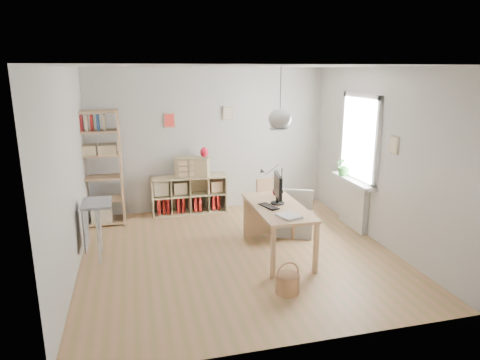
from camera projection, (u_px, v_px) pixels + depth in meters
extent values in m
plane|color=tan|center=(238.00, 254.00, 6.36)|extent=(4.50, 4.50, 0.00)
plane|color=silver|center=(210.00, 140.00, 8.13)|extent=(4.50, 0.00, 4.50)
plane|color=silver|center=(297.00, 217.00, 3.91)|extent=(4.50, 0.00, 4.50)
plane|color=silver|center=(69.00, 174.00, 5.49)|extent=(0.00, 4.50, 4.50)
plane|color=silver|center=(381.00, 157.00, 6.55)|extent=(0.00, 4.50, 4.50)
plane|color=silver|center=(238.00, 66.00, 5.68)|extent=(4.50, 4.50, 0.00)
cylinder|color=black|center=(281.00, 92.00, 5.75)|extent=(0.01, 0.01, 0.68)
ellipsoid|color=silver|center=(280.00, 119.00, 5.84)|extent=(0.32, 0.32, 0.27)
cube|color=white|center=(361.00, 138.00, 7.06)|extent=(0.03, 1.00, 1.30)
cube|color=white|center=(377.00, 144.00, 6.55)|extent=(0.06, 0.08, 1.46)
cube|color=white|center=(344.00, 134.00, 7.56)|extent=(0.06, 0.08, 1.46)
cube|color=white|center=(362.00, 96.00, 6.88)|extent=(0.06, 1.16, 0.08)
cube|color=white|center=(356.00, 179.00, 7.23)|extent=(0.06, 1.16, 0.08)
cube|color=silver|center=(354.00, 205.00, 7.34)|extent=(0.10, 0.80, 0.80)
cube|color=white|center=(353.00, 181.00, 7.22)|extent=(0.22, 1.20, 0.06)
cube|color=tan|center=(278.00, 207.00, 6.16)|extent=(0.70, 1.50, 0.04)
cube|color=tan|center=(273.00, 253.00, 5.53)|extent=(0.06, 0.06, 0.71)
cube|color=tan|center=(245.00, 218.00, 6.84)|extent=(0.06, 0.06, 0.71)
cube|color=tan|center=(316.00, 248.00, 5.67)|extent=(0.06, 0.06, 0.71)
cube|color=tan|center=(281.00, 215.00, 6.99)|extent=(0.06, 0.06, 0.71)
cube|color=tan|center=(190.00, 212.00, 8.16)|extent=(1.40, 0.38, 0.03)
cube|color=tan|center=(189.00, 177.00, 7.99)|extent=(1.40, 0.38, 0.03)
cube|color=tan|center=(153.00, 197.00, 7.91)|extent=(0.03, 0.38, 0.72)
cube|color=tan|center=(225.00, 192.00, 8.24)|extent=(0.03, 0.38, 0.72)
cube|color=tan|center=(188.00, 192.00, 8.25)|extent=(1.40, 0.02, 0.72)
cube|color=maroon|center=(159.00, 205.00, 8.00)|extent=(0.06, 0.26, 0.30)
cube|color=maroon|center=(163.00, 205.00, 8.02)|extent=(0.05, 0.26, 0.30)
cube|color=maroon|center=(168.00, 205.00, 8.04)|extent=(0.05, 0.26, 0.30)
cube|color=maroon|center=(178.00, 204.00, 8.09)|extent=(0.05, 0.26, 0.30)
cube|color=maroon|center=(183.00, 203.00, 8.11)|extent=(0.05, 0.26, 0.30)
cube|color=maroon|center=(195.00, 203.00, 8.16)|extent=(0.06, 0.26, 0.30)
cube|color=maroon|center=(199.00, 202.00, 8.18)|extent=(0.06, 0.26, 0.30)
cube|color=maroon|center=(213.00, 201.00, 8.24)|extent=(0.06, 0.26, 0.30)
cube|color=maroon|center=(217.00, 201.00, 8.27)|extent=(0.05, 0.26, 0.30)
cube|color=tan|center=(75.00, 170.00, 7.23)|extent=(0.04, 0.38, 2.00)
cube|color=tan|center=(121.00, 168.00, 7.41)|extent=(0.04, 0.38, 2.00)
cube|color=tan|center=(103.00, 221.00, 7.56)|extent=(0.76, 0.38, 0.03)
cube|color=tan|center=(101.00, 200.00, 7.45)|extent=(0.76, 0.38, 0.03)
cube|color=tan|center=(99.00, 178.00, 7.35)|extent=(0.76, 0.38, 0.03)
cube|color=tan|center=(97.00, 155.00, 7.25)|extent=(0.76, 0.38, 0.03)
cube|color=tan|center=(95.00, 131.00, 7.15)|extent=(0.76, 0.38, 0.03)
cube|color=tan|center=(93.00, 111.00, 7.07)|extent=(0.76, 0.38, 0.03)
cube|color=#244B84|center=(76.00, 123.00, 7.05)|extent=(0.04, 0.18, 0.26)
cube|color=maroon|center=(82.00, 123.00, 7.07)|extent=(0.04, 0.18, 0.26)
cube|color=beige|center=(87.00, 123.00, 7.09)|extent=(0.04, 0.18, 0.26)
cube|color=maroon|center=(92.00, 123.00, 7.11)|extent=(0.04, 0.18, 0.26)
cube|color=#244B84|center=(98.00, 123.00, 7.13)|extent=(0.04, 0.18, 0.26)
cube|color=beige|center=(104.00, 122.00, 7.15)|extent=(0.04, 0.18, 0.26)
cube|color=#98989A|center=(97.00, 203.00, 6.01)|extent=(0.40, 0.55, 0.04)
cylinder|color=silver|center=(98.00, 237.00, 5.91)|extent=(0.03, 0.03, 0.82)
cylinder|color=silver|center=(100.00, 226.00, 6.32)|extent=(0.03, 0.03, 0.82)
cube|color=#98989A|center=(85.00, 226.00, 6.05)|extent=(0.02, 0.50, 0.62)
cube|color=#98989A|center=(276.00, 208.00, 6.83)|extent=(0.58, 0.58, 0.07)
cube|color=tan|center=(272.00, 230.00, 6.63)|extent=(0.05, 0.05, 0.47)
cube|color=tan|center=(258.00, 222.00, 6.97)|extent=(0.05, 0.05, 0.47)
cube|color=tan|center=(293.00, 226.00, 6.83)|extent=(0.05, 0.05, 0.47)
cube|color=tan|center=(279.00, 218.00, 7.17)|extent=(0.05, 0.05, 0.47)
cube|color=tan|center=(269.00, 190.00, 6.95)|extent=(0.47, 0.17, 0.43)
cylinder|color=#A46F4A|center=(287.00, 284.00, 5.22)|extent=(0.29, 0.29, 0.24)
torus|color=#A46F4A|center=(288.00, 273.00, 5.18)|extent=(0.30, 0.05, 0.30)
cube|color=silver|center=(292.00, 233.00, 7.11)|extent=(0.78, 0.67, 0.02)
cube|color=silver|center=(273.00, 223.00, 7.13)|extent=(0.20, 0.42, 0.34)
cube|color=silver|center=(311.00, 226.00, 7.02)|extent=(0.20, 0.42, 0.34)
cube|color=silver|center=(291.00, 229.00, 6.87)|extent=(0.60, 0.28, 0.34)
cube|color=silver|center=(293.00, 220.00, 7.28)|extent=(0.60, 0.28, 0.34)
cube|color=silver|center=(294.00, 199.00, 7.38)|extent=(0.68, 0.46, 0.42)
sphere|color=yellow|center=(282.00, 221.00, 7.02)|extent=(0.15, 0.15, 0.15)
sphere|color=#1958B4|center=(299.00, 219.00, 7.09)|extent=(0.15, 0.15, 0.15)
sphere|color=#B53816|center=(291.00, 220.00, 7.04)|extent=(0.15, 0.15, 0.15)
sphere|color=#30853E|center=(303.00, 222.00, 6.94)|extent=(0.15, 0.15, 0.15)
cylinder|color=black|center=(277.00, 203.00, 6.26)|extent=(0.20, 0.20, 0.02)
cylinder|color=black|center=(278.00, 199.00, 6.25)|extent=(0.05, 0.05, 0.09)
cube|color=black|center=(278.00, 185.00, 6.19)|extent=(0.13, 0.51, 0.33)
cube|color=black|center=(269.00, 206.00, 6.11)|extent=(0.23, 0.37, 0.02)
cylinder|color=black|center=(281.00, 192.00, 6.79)|extent=(0.06, 0.06, 0.04)
cylinder|color=black|center=(282.00, 180.00, 6.74)|extent=(0.02, 0.02, 0.39)
cone|color=black|center=(263.00, 172.00, 6.54)|extent=(0.10, 0.07, 0.09)
sphere|color=#48090D|center=(277.00, 192.00, 6.62)|extent=(0.14, 0.14, 0.14)
cube|color=white|center=(289.00, 216.00, 5.69)|extent=(0.32, 0.36, 0.03)
cube|color=tan|center=(193.00, 167.00, 7.96)|extent=(0.68, 0.49, 0.35)
ellipsoid|color=maroon|center=(204.00, 152.00, 7.95)|extent=(0.15, 0.15, 0.19)
imported|color=#235D24|center=(345.00, 165.00, 7.42)|extent=(0.37, 0.33, 0.36)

